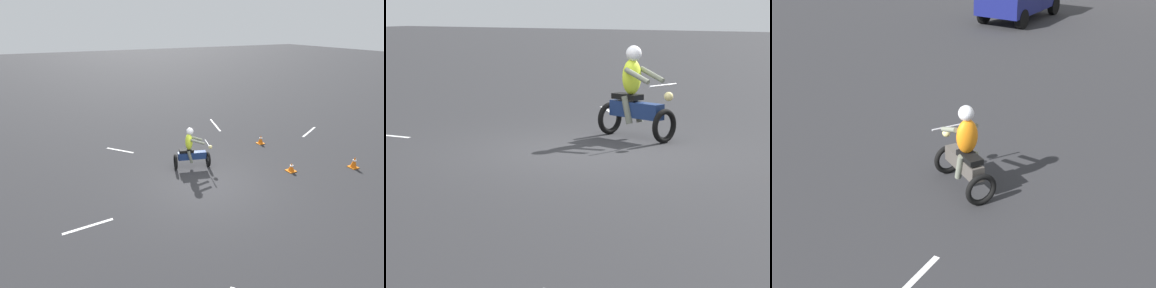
# 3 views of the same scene
# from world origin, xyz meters

# --- Properties ---
(motorcycle_rider_background) EXTENTS (1.53, 1.15, 1.66)m
(motorcycle_rider_background) POSITION_xyz_m (-3.74, 9.04, 0.73)
(motorcycle_rider_background) COLOR black
(motorcycle_rider_background) RESTS_ON ground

